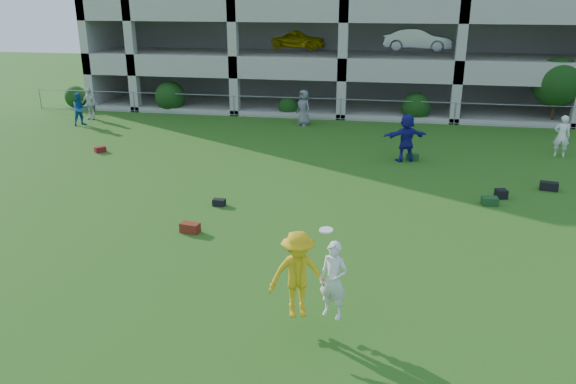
% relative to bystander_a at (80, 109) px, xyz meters
% --- Properties ---
extents(ground, '(100.00, 100.00, 0.00)m').
position_rel_bystander_a_xyz_m(ground, '(13.25, -15.30, -0.85)').
color(ground, '#235114').
rests_on(ground, ground).
extents(bystander_a, '(1.02, 1.04, 1.69)m').
position_rel_bystander_a_xyz_m(bystander_a, '(0.00, 0.00, 0.00)').
color(bystander_a, '#215A98').
rests_on(bystander_a, ground).
extents(bystander_b, '(1.06, 0.60, 1.71)m').
position_rel_bystander_a_xyz_m(bystander_b, '(-0.30, 1.51, 0.01)').
color(bystander_b, silver).
rests_on(bystander_b, ground).
extents(bystander_c, '(1.07, 1.02, 1.85)m').
position_rel_bystander_a_xyz_m(bystander_c, '(11.46, 2.11, 0.08)').
color(bystander_c, slate).
rests_on(bystander_c, ground).
extents(bystander_d, '(1.91, 1.19, 1.97)m').
position_rel_bystander_a_xyz_m(bystander_d, '(16.62, -3.74, 0.14)').
color(bystander_d, navy).
rests_on(bystander_d, ground).
extents(bystander_e, '(0.71, 0.53, 1.77)m').
position_rel_bystander_a_xyz_m(bystander_e, '(23.06, -1.84, 0.04)').
color(bystander_e, white).
rests_on(bystander_e, ground).
extents(bag_red_a, '(0.59, 0.38, 0.28)m').
position_rel_bystander_a_xyz_m(bag_red_a, '(10.44, -12.36, -0.71)').
color(bag_red_a, '#51130D').
rests_on(bag_red_a, ground).
extents(bag_black_b, '(0.40, 0.25, 0.22)m').
position_rel_bystander_a_xyz_m(bag_black_b, '(10.62, -10.12, -0.74)').
color(bag_black_b, black).
rests_on(bag_black_b, ground).
extents(bag_green_c, '(0.54, 0.40, 0.26)m').
position_rel_bystander_a_xyz_m(bag_green_c, '(19.29, -8.43, -0.72)').
color(bag_green_c, '#153B1A').
rests_on(bag_green_c, ground).
extents(crate_d, '(0.42, 0.42, 0.30)m').
position_rel_bystander_a_xyz_m(crate_d, '(19.77, -7.69, -0.70)').
color(crate_d, black).
rests_on(crate_d, ground).
extents(bag_black_e, '(0.65, 0.41, 0.30)m').
position_rel_bystander_a_xyz_m(bag_black_e, '(21.55, -6.55, -0.70)').
color(bag_black_e, black).
rests_on(bag_black_e, ground).
extents(bag_red_f, '(0.51, 0.52, 0.24)m').
position_rel_bystander_a_xyz_m(bag_red_f, '(3.59, -4.77, -0.73)').
color(bag_red_f, '#59130F').
rests_on(bag_red_f, ground).
extents(bag_green_g, '(0.54, 0.38, 0.25)m').
position_rel_bystander_a_xyz_m(bag_green_g, '(16.93, -3.53, -0.72)').
color(bag_green_g, '#153B1A').
rests_on(bag_green_g, ground).
extents(frisbee_contest, '(1.73, 1.05, 1.91)m').
position_rel_bystander_a_xyz_m(frisbee_contest, '(14.47, -16.70, 0.40)').
color(frisbee_contest, gold).
rests_on(frisbee_contest, ground).
extents(parking_garage, '(30.00, 14.00, 12.00)m').
position_rel_bystander_a_xyz_m(parking_garage, '(13.25, 12.40, 5.17)').
color(parking_garage, '#9E998C').
rests_on(parking_garage, ground).
extents(fence, '(36.06, 0.06, 1.20)m').
position_rel_bystander_a_xyz_m(fence, '(13.25, 3.70, -0.23)').
color(fence, gray).
rests_on(fence, ground).
extents(shrub_row, '(34.38, 2.52, 3.50)m').
position_rel_bystander_a_xyz_m(shrub_row, '(17.84, 4.40, 0.66)').
color(shrub_row, '#163D11').
rests_on(shrub_row, ground).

